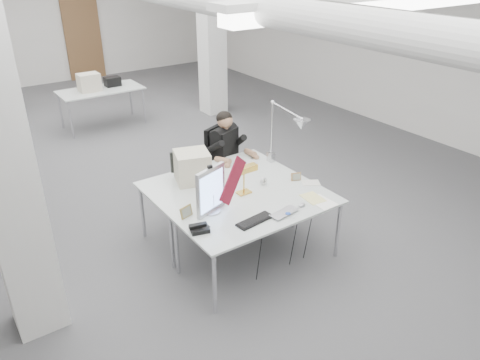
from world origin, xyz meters
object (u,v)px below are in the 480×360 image
object	(u,v)px
laptop	(288,215)
monitor	(211,190)
bankers_lamp	(244,180)
desk_main	(260,209)
desk_phone	(199,229)
beige_monitor	(192,167)
office_chair	(224,169)
architect_lamp	(284,133)
seated_person	(225,143)

from	to	relation	value
laptop	monitor	bearing A→B (deg)	130.26
bankers_lamp	desk_main	bearing A→B (deg)	-97.77
monitor	desk_phone	distance (m)	0.45
desk_main	bankers_lamp	size ratio (longest dim) A/B	5.38
laptop	beige_monitor	distance (m)	1.36
desk_main	bankers_lamp	distance (m)	0.42
office_chair	architect_lamp	bearing A→B (deg)	-91.60
architect_lamp	desk_main	bearing A→B (deg)	-164.56
desk_main	laptop	xyz separation A→B (m)	(0.13, -0.30, 0.03)
desk_main	laptop	size ratio (longest dim) A/B	5.28
monitor	desk_phone	bearing A→B (deg)	-157.64
laptop	architect_lamp	xyz separation A→B (m)	(0.72, 0.95, 0.46)
seated_person	architect_lamp	world-z (taller)	architect_lamp
office_chair	beige_monitor	size ratio (longest dim) A/B	2.47
desk_main	laptop	world-z (taller)	laptop
bankers_lamp	laptop	bearing A→B (deg)	-83.45
desk_main	laptop	bearing A→B (deg)	-66.21
bankers_lamp	beige_monitor	world-z (taller)	beige_monitor
bankers_lamp	architect_lamp	size ratio (longest dim) A/B	0.35
desk_phone	beige_monitor	bearing A→B (deg)	79.60
office_chair	beige_monitor	distance (m)	1.06
monitor	beige_monitor	bearing A→B (deg)	56.65
seated_person	monitor	size ratio (longest dim) A/B	1.63
bankers_lamp	beige_monitor	distance (m)	0.69
seated_person	laptop	distance (m)	1.82
desk_main	seated_person	size ratio (longest dim) A/B	2.15
desk_phone	architect_lamp	distance (m)	1.81
monitor	seated_person	bearing A→B (deg)	33.07
desk_main	monitor	size ratio (longest dim) A/B	3.50
desk_phone	architect_lamp	bearing A→B (deg)	38.26
office_chair	architect_lamp	world-z (taller)	architect_lamp
laptop	seated_person	bearing A→B (deg)	69.47
monitor	architect_lamp	xyz separation A→B (m)	(1.33, 0.41, 0.22)
office_chair	bankers_lamp	bearing A→B (deg)	-134.92
laptop	bankers_lamp	distance (m)	0.70
monitor	laptop	size ratio (longest dim) A/B	1.51
architect_lamp	monitor	bearing A→B (deg)	175.44
seated_person	desk_phone	bearing A→B (deg)	-153.60
desk_main	office_chair	size ratio (longest dim) A/B	1.85
monitor	desk_phone	world-z (taller)	monitor
desk_main	monitor	distance (m)	0.60
beige_monitor	desk_phone	bearing A→B (deg)	-98.77
monitor	bankers_lamp	world-z (taller)	monitor
laptop	bankers_lamp	bearing A→B (deg)	88.96
desk_main	monitor	xyz separation A→B (m)	(-0.48, 0.23, 0.27)
architect_lamp	seated_person	bearing A→B (deg)	90.58
seated_person	laptop	bearing A→B (deg)	-124.81
desk_main	office_chair	world-z (taller)	office_chair
desk_main	architect_lamp	size ratio (longest dim) A/B	1.90
office_chair	laptop	size ratio (longest dim) A/B	2.85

